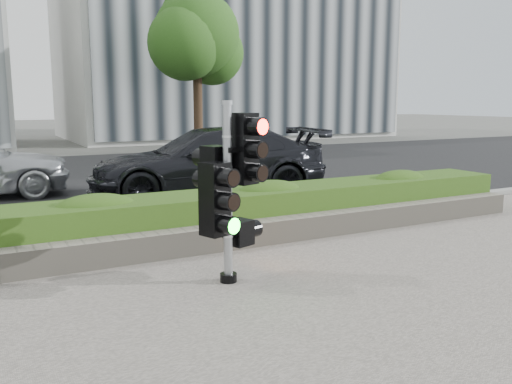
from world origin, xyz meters
The scene contains 9 objects.
ground centered at (0.00, 0.00, 0.00)m, with size 120.00×120.00×0.00m, color #51514C.
road centered at (0.00, 10.00, 0.01)m, with size 60.00×13.00×0.02m, color black.
curb centered at (0.00, 3.15, 0.06)m, with size 60.00×0.25×0.12m, color gray.
stone_wall centered at (0.00, 1.90, 0.20)m, with size 12.00×0.32×0.34m, color gray.
hedge centered at (0.00, 2.55, 0.37)m, with size 12.00×1.00×0.68m, color #538729.
building_right centered at (11.00, 25.00, 6.00)m, with size 18.00×10.00×12.00m, color #B7B7B2.
tree_right centered at (5.48, 15.55, 4.48)m, with size 4.10×3.58×6.53m.
traffic_signal centered at (-0.12, 0.64, 1.16)m, with size 0.75×0.65×2.05m.
car_dark centered at (1.93, 6.04, 0.77)m, with size 2.09×5.14×1.49m, color black.
Camera 1 is at (-2.63, -4.80, 2.08)m, focal length 38.00 mm.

